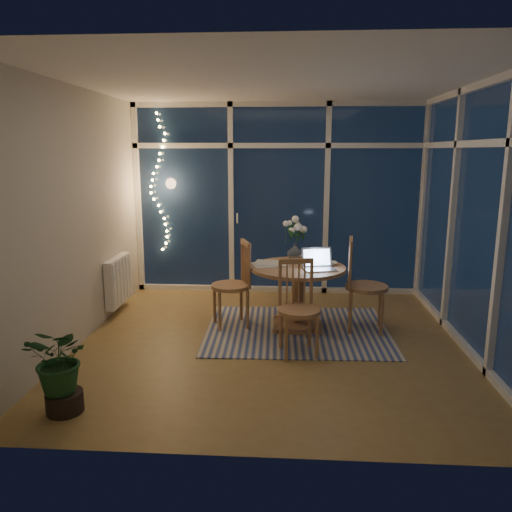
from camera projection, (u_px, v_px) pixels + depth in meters
The scene contains 25 objects.
floor at pixel (273, 342), 5.21m from camera, with size 4.00×4.00×0.00m, color olive.
ceiling at pixel (275, 81), 4.67m from camera, with size 4.00×4.00×0.00m, color silver.
wall_back at pixel (279, 199), 6.89m from camera, with size 4.00×0.04×2.60m, color beige.
wall_front at pixel (265, 264), 2.99m from camera, with size 4.00×0.04×2.60m, color beige.
wall_left at pixel (78, 217), 5.07m from camera, with size 0.04×4.00×2.60m, color beige.
wall_right at pixel (481, 221), 4.81m from camera, with size 0.04×4.00×2.60m, color beige.
window_wall_back at pixel (279, 200), 6.85m from camera, with size 4.00×0.10×2.60m, color white.
window_wall_right at pixel (477, 221), 4.81m from camera, with size 0.10×4.00×2.60m, color white.
radiator at pixel (118, 280), 6.13m from camera, with size 0.10×0.70×0.58m, color white.
fairy_lights at pixel (158, 183), 6.83m from camera, with size 0.24×0.10×1.85m, color #EDBA5F, non-canonical shape.
garden_patio at pixel (306, 253), 10.07m from camera, with size 12.00×6.00×0.10m, color black.
garden_fence at pixel (282, 203), 10.39m from camera, with size 11.00×0.08×1.80m, color #3D1F16.
neighbour_roof at pixel (296, 141), 13.03m from camera, with size 7.00×3.00×2.20m, color #373B42.
garden_shrubs at pixel (233, 241), 8.48m from camera, with size 0.90×0.90×0.90m, color black.
rug at pixel (297, 330), 5.55m from camera, with size 2.01×1.61×0.01m, color beige.
dining_table at pixel (298, 297), 5.57m from camera, with size 1.04×1.04×0.71m, color olive.
chair_left at pixel (231, 284), 5.59m from camera, with size 0.46×0.46×1.00m, color olive.
chair_right at pixel (367, 285), 5.46m from camera, with size 0.49×0.49×1.05m, color olive.
chair_front at pixel (299, 308), 4.81m from camera, with size 0.44×0.44×0.94m, color olive.
laptop at pixel (320, 259), 5.31m from camera, with size 0.33×0.28×0.24m, color #B4B4B9, non-canonical shape.
flower_vase at pixel (295, 251), 5.82m from camera, with size 0.20×0.20×0.21m, color silver.
bowl at pixel (330, 263), 5.55m from camera, with size 0.15×0.15×0.04m, color white.
newspapers at pixel (273, 264), 5.59m from camera, with size 0.38×0.29×0.01m, color silver.
phone at pixel (312, 268), 5.38m from camera, with size 0.11×0.06×0.01m, color black.
potted_plant at pixel (62, 365), 3.75m from camera, with size 0.54×0.47×0.76m, color #184420.
Camera 1 is at (0.14, -4.91, 1.97)m, focal length 35.00 mm.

